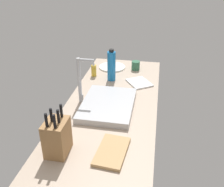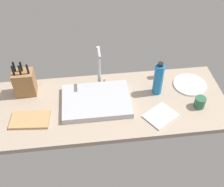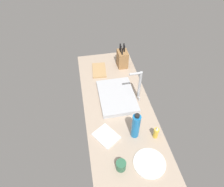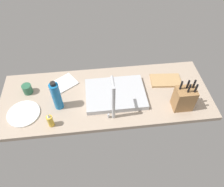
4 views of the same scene
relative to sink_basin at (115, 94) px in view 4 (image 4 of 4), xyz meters
The scene contains 10 objects.
countertop_slab 8.50cm from the sink_basin, 11.08° to the right, with size 163.94×61.70×3.50cm, color tan.
sink_basin is the anchor object (origin of this frame).
faucet 25.13cm from the sink_basin, 77.85° to the left, with size 5.50×11.73×31.89cm.
knife_block 50.94cm from the sink_basin, 161.28° to the left, with size 13.99×10.76×25.70cm.
cutting_board 44.72cm from the sink_basin, 166.05° to the right, with size 24.64×14.42×1.80cm, color tan.
soap_bottle 52.60cm from the sink_basin, 24.28° to the left, with size 4.21×4.21×12.44cm.
water_bottle 44.71cm from the sink_basin, ahead, with size 6.64×6.64×25.87cm.
dinner_plate 69.62cm from the sink_basin, ahead, with size 23.73×23.73×1.20cm, color white.
dish_towel 43.97cm from the sink_basin, 23.02° to the right, with size 19.19×15.25×1.20cm, color white.
coffee_mug 69.11cm from the sink_basin, ahead, with size 7.28×7.28×7.71cm, color #2D6647.
Camera 4 is at (7.62, 109.31, 133.42)cm, focal length 34.63 mm.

